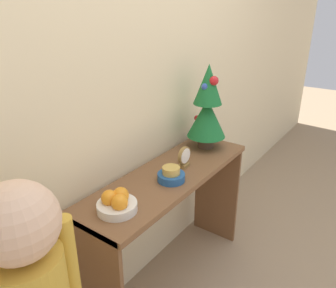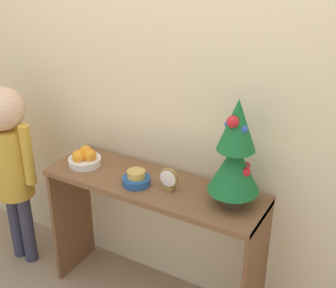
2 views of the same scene
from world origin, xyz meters
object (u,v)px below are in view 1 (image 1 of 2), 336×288
mini_tree (207,107)px  singing_bowl (171,175)px  fruit_bowl (117,203)px  desk_clock (184,157)px

mini_tree → singing_bowl: mini_tree is taller
mini_tree → fruit_bowl: (-0.83, -0.04, -0.22)m
fruit_bowl → singing_bowl: fruit_bowl is taller
mini_tree → fruit_bowl: 0.86m
fruit_bowl → desk_clock: bearing=-0.8°
mini_tree → singing_bowl: size_ratio=3.69×
fruit_bowl → singing_bowl: bearing=-6.0°
singing_bowl → desk_clock: (0.17, 0.03, 0.03)m
desk_clock → fruit_bowl: bearing=179.2°
mini_tree → desk_clock: mini_tree is taller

